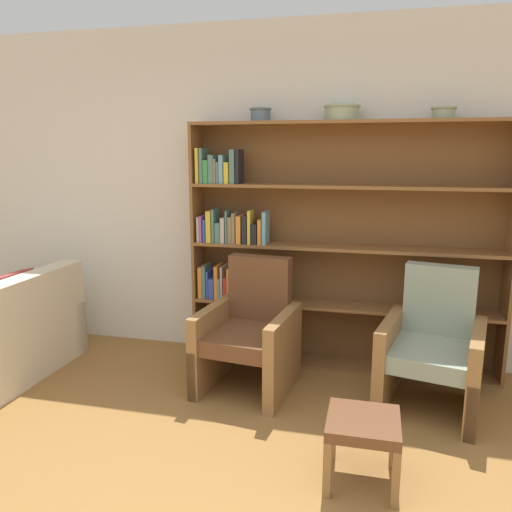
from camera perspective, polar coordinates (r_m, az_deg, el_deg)
wall_back at (r=4.16m, az=5.31°, el=6.87°), size 12.00×0.06×2.75m
bookshelf at (r=4.03m, az=6.72°, el=0.75°), size 2.44×0.30×1.96m
bowl_terracotta at (r=4.02m, az=0.53°, el=15.94°), size 0.17×0.17×0.11m
bowl_stoneware at (r=3.93m, az=9.80°, el=15.95°), size 0.28×0.28×0.12m
bowl_sage at (r=3.95m, az=20.65°, el=15.15°), size 0.18×0.18×0.09m
armchair_leather at (r=3.74m, az=-0.71°, el=-8.91°), size 0.72×0.75×0.95m
armchair_cushioned at (r=3.67m, az=19.52°, el=-10.06°), size 0.77×0.81×0.95m
footstool at (r=2.82m, az=12.14°, el=-18.80°), size 0.38×0.38×0.37m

